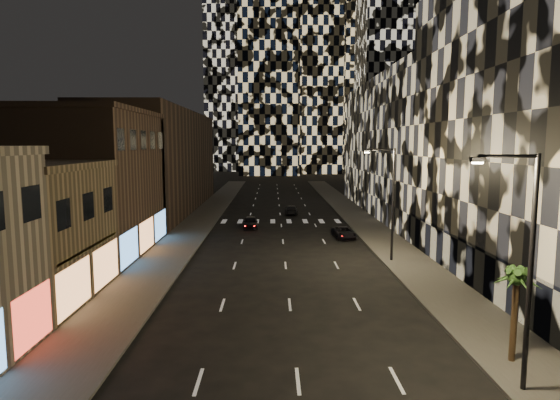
{
  "coord_description": "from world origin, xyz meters",
  "views": [
    {
      "loc": [
        -1.0,
        -6.8,
        9.5
      ],
      "look_at": [
        -0.55,
        22.18,
        6.0
      ],
      "focal_mm": 30.0,
      "sensor_mm": 36.0,
      "label": 1
    }
  ],
  "objects_px": {
    "car_dark_midlane": "(251,222)",
    "car_dark_rightlane": "(344,233)",
    "car_dark_oncoming": "(291,210)",
    "streetlight_far": "(390,196)",
    "palm_tree": "(516,283)",
    "streetlight_near": "(525,256)"
  },
  "relations": [
    {
      "from": "car_dark_rightlane",
      "to": "palm_tree",
      "type": "bearing_deg",
      "value": -88.76
    },
    {
      "from": "car_dark_rightlane",
      "to": "car_dark_oncoming",
      "type": "bearing_deg",
      "value": 100.59
    },
    {
      "from": "streetlight_far",
      "to": "car_dark_oncoming",
      "type": "xyz_separation_m",
      "value": [
        -6.83,
        25.85,
        -4.76
      ]
    },
    {
      "from": "streetlight_far",
      "to": "car_dark_midlane",
      "type": "xyz_separation_m",
      "value": [
        -11.85,
        15.28,
        -4.67
      ]
    },
    {
      "from": "car_dark_oncoming",
      "to": "car_dark_rightlane",
      "type": "bearing_deg",
      "value": 107.43
    },
    {
      "from": "car_dark_rightlane",
      "to": "palm_tree",
      "type": "xyz_separation_m",
      "value": [
        3.17,
        -27.21,
        3.03
      ]
    },
    {
      "from": "car_dark_oncoming",
      "to": "palm_tree",
      "type": "xyz_separation_m",
      "value": [
        7.84,
        -43.51,
        3.0
      ]
    },
    {
      "from": "car_dark_midlane",
      "to": "car_dark_rightlane",
      "type": "bearing_deg",
      "value": -33.05
    },
    {
      "from": "streetlight_far",
      "to": "palm_tree",
      "type": "relative_size",
      "value": 2.16
    },
    {
      "from": "car_dark_oncoming",
      "to": "car_dark_rightlane",
      "type": "height_order",
      "value": "car_dark_oncoming"
    },
    {
      "from": "car_dark_rightlane",
      "to": "palm_tree",
      "type": "relative_size",
      "value": 0.98
    },
    {
      "from": "streetlight_near",
      "to": "streetlight_far",
      "type": "xyz_separation_m",
      "value": [
        0.0,
        20.0,
        0.0
      ]
    },
    {
      "from": "palm_tree",
      "to": "streetlight_far",
      "type": "bearing_deg",
      "value": 93.27
    },
    {
      "from": "streetlight_near",
      "to": "car_dark_oncoming",
      "type": "bearing_deg",
      "value": 98.47
    },
    {
      "from": "car_dark_oncoming",
      "to": "car_dark_rightlane",
      "type": "distance_m",
      "value": 16.95
    },
    {
      "from": "car_dark_midlane",
      "to": "car_dark_rightlane",
      "type": "distance_m",
      "value": 11.26
    },
    {
      "from": "car_dark_midlane",
      "to": "streetlight_far",
      "type": "bearing_deg",
      "value": -54.7
    },
    {
      "from": "car_dark_rightlane",
      "to": "streetlight_far",
      "type": "bearing_deg",
      "value": -82.67
    },
    {
      "from": "car_dark_oncoming",
      "to": "streetlight_far",
      "type": "bearing_deg",
      "value": 106.24
    },
    {
      "from": "streetlight_far",
      "to": "car_dark_rightlane",
      "type": "distance_m",
      "value": 10.91
    },
    {
      "from": "streetlight_near",
      "to": "palm_tree",
      "type": "distance_m",
      "value": 3.1
    },
    {
      "from": "car_dark_midlane",
      "to": "palm_tree",
      "type": "distance_m",
      "value": 35.47
    }
  ]
}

